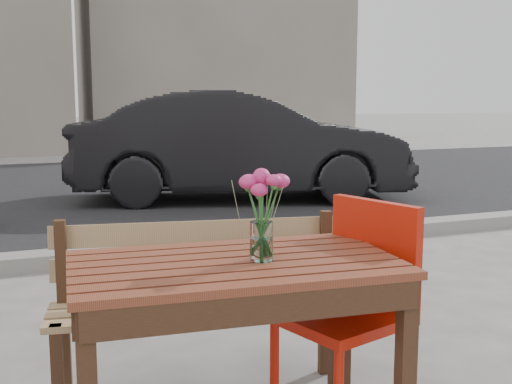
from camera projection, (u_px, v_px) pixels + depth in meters
street at (59, 215)px, 6.71m from camera, size 30.00×8.12×0.12m
main_table at (235, 292)px, 2.23m from camera, size 1.17×0.75×0.69m
main_bench at (200, 285)px, 2.70m from camera, size 1.29×0.59×0.77m
red_chair at (354, 296)px, 2.44m from camera, size 0.53×0.53×0.86m
main_vase at (261, 204)px, 2.18m from camera, size 0.17×0.17×0.32m
parked_car at (241, 146)px, 7.84m from camera, size 4.26×2.52×1.33m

